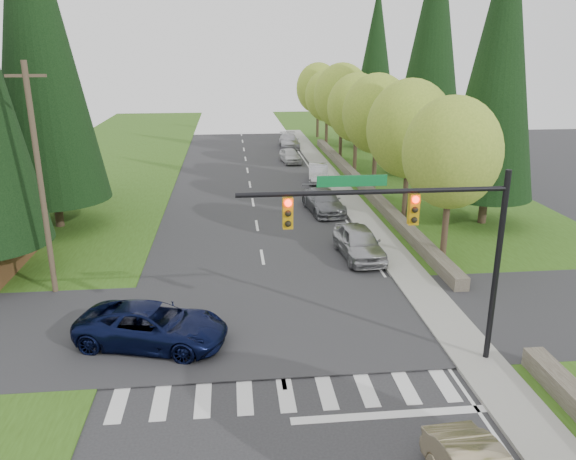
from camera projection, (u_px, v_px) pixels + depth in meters
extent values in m
cube|color=#325115|center=(466.00, 223.00, 34.96)|extent=(14.00, 110.00, 0.06)
cube|color=#325115|center=(33.00, 237.00, 32.39)|extent=(14.00, 110.00, 0.06)
cube|color=#28282B|center=(274.00, 323.00, 22.33)|extent=(120.00, 8.00, 0.10)
cube|color=gray|center=(363.00, 217.00, 36.23)|extent=(1.80, 80.00, 0.13)
cube|color=gray|center=(350.00, 217.00, 36.15)|extent=(0.20, 80.00, 0.13)
cube|color=#4C4438|center=(361.00, 183.00, 43.88)|extent=(0.70, 40.00, 0.70)
cylinder|color=black|center=(496.00, 270.00, 18.68)|extent=(0.20, 0.20, 6.80)
cylinder|color=black|center=(374.00, 192.00, 17.39)|extent=(8.60, 0.16, 0.16)
cube|color=#0C662D|center=(352.00, 181.00, 17.26)|extent=(2.20, 0.04, 0.35)
cube|color=#BF8C0C|center=(414.00, 209.00, 17.70)|extent=(0.32, 0.24, 1.00)
sphere|color=#FF0C05|center=(416.00, 200.00, 17.46)|extent=(0.22, 0.22, 0.22)
cube|color=#BF8C0C|center=(288.00, 213.00, 17.31)|extent=(0.32, 0.24, 1.00)
sphere|color=#FF0C05|center=(288.00, 203.00, 17.07)|extent=(0.22, 0.22, 0.22)
cylinder|color=#473828|center=(41.00, 184.00, 23.63)|extent=(0.24, 0.24, 10.00)
cube|color=#473828|center=(26.00, 76.00, 22.27)|extent=(1.60, 0.10, 0.12)
cylinder|color=#38281C|center=(446.00, 217.00, 28.18)|extent=(0.32, 0.32, 4.76)
ellipsoid|color=olive|center=(452.00, 153.00, 27.18)|extent=(4.80, 4.80, 5.52)
cylinder|color=#38281C|center=(406.00, 183.00, 34.78)|extent=(0.32, 0.32, 4.93)
ellipsoid|color=olive|center=(410.00, 129.00, 33.75)|extent=(5.20, 5.20, 5.98)
cylinder|color=#38281C|center=(375.00, 161.00, 41.37)|extent=(0.32, 0.32, 5.04)
ellipsoid|color=olive|center=(377.00, 114.00, 40.31)|extent=(5.00, 5.00, 5.75)
cylinder|color=#38281C|center=(355.00, 146.00, 48.03)|extent=(0.32, 0.32, 4.82)
ellipsoid|color=olive|center=(357.00, 108.00, 47.02)|extent=(5.00, 5.00, 5.75)
cylinder|color=#38281C|center=(341.00, 133.00, 54.61)|extent=(0.32, 0.32, 5.15)
ellipsoid|color=olive|center=(342.00, 96.00, 53.53)|extent=(5.40, 5.40, 6.21)
cylinder|color=#38281C|center=(327.00, 126.00, 61.28)|extent=(0.32, 0.32, 4.70)
ellipsoid|color=olive|center=(327.00, 96.00, 60.29)|extent=(4.80, 4.80, 5.52)
cylinder|color=#38281C|center=(318.00, 117.00, 67.87)|extent=(0.32, 0.32, 4.98)
ellipsoid|color=olive|center=(318.00, 88.00, 66.82)|extent=(5.20, 5.20, 5.98)
cylinder|color=#38281C|center=(59.00, 211.00, 34.08)|extent=(0.50, 0.50, 2.00)
cone|color=black|center=(35.00, 32.00, 30.89)|extent=(6.46, 6.46, 19.00)
cylinder|color=#38281C|center=(53.00, 189.00, 39.56)|extent=(0.50, 0.50, 2.00)
cone|color=black|center=(35.00, 50.00, 36.68)|extent=(5.78, 5.78, 17.00)
cylinder|color=#38281C|center=(483.00, 208.00, 34.76)|extent=(0.50, 0.50, 2.00)
cone|color=black|center=(500.00, 60.00, 32.03)|extent=(5.44, 5.44, 16.00)
cylinder|color=#38281C|center=(424.00, 164.00, 48.10)|extent=(0.50, 0.50, 2.00)
cone|color=black|center=(433.00, 43.00, 45.06)|extent=(6.12, 6.12, 18.00)
cylinder|color=#38281C|center=(372.00, 139.00, 61.24)|extent=(0.50, 0.50, 2.00)
cone|color=black|center=(376.00, 59.00, 58.67)|extent=(5.10, 5.10, 15.00)
imported|color=black|center=(153.00, 326.00, 20.53)|extent=(5.98, 3.92, 1.53)
imported|color=#9E9FA2|center=(359.00, 242.00, 29.16)|extent=(2.24, 4.93, 1.64)
imported|color=slate|center=(323.00, 201.00, 37.32)|extent=(2.63, 5.27, 1.47)
imported|color=#A6A7AB|center=(318.00, 173.00, 45.72)|extent=(2.10, 4.55, 1.44)
imported|color=silver|center=(290.00, 156.00, 53.49)|extent=(2.02, 4.08, 1.34)
imported|color=#B2B1B7|center=(289.00, 141.00, 61.45)|extent=(2.14, 5.09, 1.47)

